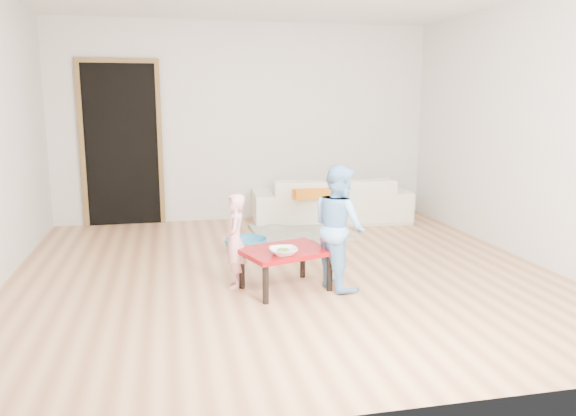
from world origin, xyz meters
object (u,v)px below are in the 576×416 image
object	(u,v)px
red_table	(285,269)
child_blue	(339,227)
child_pink	(235,241)
bowl	(283,251)
sofa	(331,199)
basin	(246,245)

from	to	relation	value
red_table	child_blue	world-z (taller)	child_blue
child_pink	bowl	bearing A→B (deg)	55.47
sofa	child_pink	world-z (taller)	child_pink
red_table	bowl	world-z (taller)	bowl
red_table	bowl	bearing A→B (deg)	-107.23
bowl	child_blue	size ratio (longest dim) A/B	0.22
child_pink	child_blue	xyz separation A→B (m)	(0.87, -0.18, 0.12)
sofa	child_pink	xyz separation A→B (m)	(-1.56, -2.40, 0.11)
child_blue	basin	bearing A→B (deg)	10.08
bowl	basin	size ratio (longest dim) A/B	0.50
child_pink	sofa	bearing A→B (deg)	154.63
sofa	child_blue	bearing A→B (deg)	79.46
red_table	child_blue	bearing A→B (deg)	-2.47
child_blue	basin	size ratio (longest dim) A/B	2.34
bowl	child_blue	bearing A→B (deg)	16.18
sofa	red_table	bearing A→B (deg)	70.18
red_table	child_pink	bearing A→B (deg)	159.18
bowl	basin	distance (m)	1.49
sofa	red_table	world-z (taller)	sofa
bowl	basin	xyz separation A→B (m)	(-0.11, 1.45, -0.31)
basin	bowl	bearing A→B (deg)	-85.71
basin	sofa	bearing A→B (deg)	44.10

